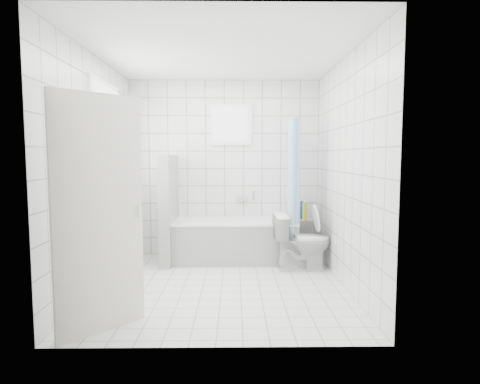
{
  "coord_description": "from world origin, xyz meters",
  "views": [
    {
      "loc": [
        0.15,
        -4.5,
        1.49
      ],
      "look_at": [
        0.21,
        0.35,
        1.05
      ],
      "focal_mm": 30.0,
      "sensor_mm": 36.0,
      "label": 1
    }
  ],
  "objects": [
    {
      "name": "shower_curtain",
      "position": [
        0.95,
        0.97,
        1.1
      ],
      "size": [
        0.14,
        0.48,
        1.78
      ],
      "primitive_type": null,
      "color": "#4392C5",
      "rests_on": "curtain_rod"
    },
    {
      "name": "tiled_ledge",
      "position": [
        1.1,
        1.38,
        0.28
      ],
      "size": [
        0.4,
        0.24,
        0.55
      ],
      "primitive_type": "cube",
      "color": "white",
      "rests_on": "ground"
    },
    {
      "name": "ground",
      "position": [
        0.0,
        0.0,
        0.0
      ],
      "size": [
        3.0,
        3.0,
        0.0
      ],
      "primitive_type": "plane",
      "color": "white",
      "rests_on": "ground"
    },
    {
      "name": "tub_faucet",
      "position": [
        0.25,
        1.46,
        0.85
      ],
      "size": [
        0.18,
        0.06,
        0.06
      ],
      "primitive_type": "cube",
      "color": "silver",
      "rests_on": "wall_back"
    },
    {
      "name": "ledge_bottles",
      "position": [
        1.13,
        1.37,
        0.68
      ],
      "size": [
        0.18,
        0.18,
        0.27
      ],
      "color": "yellow",
      "rests_on": "tiled_ledge"
    },
    {
      "name": "ceiling",
      "position": [
        0.0,
        0.0,
        2.6
      ],
      "size": [
        3.0,
        3.0,
        0.0
      ],
      "primitive_type": "plane",
      "rotation": [
        3.14,
        0.0,
        0.0
      ],
      "color": "white",
      "rests_on": "ground"
    },
    {
      "name": "wall_right",
      "position": [
        1.4,
        0.0,
        1.3
      ],
      "size": [
        0.02,
        3.0,
        2.6
      ],
      "primitive_type": "cube",
      "color": "white",
      "rests_on": "ground"
    },
    {
      "name": "wall_front",
      "position": [
        0.0,
        -1.5,
        1.3
      ],
      "size": [
        2.8,
        0.02,
        2.6
      ],
      "primitive_type": "cube",
      "color": "white",
      "rests_on": "ground"
    },
    {
      "name": "door",
      "position": [
        -0.97,
        -1.19,
        1.0
      ],
      "size": [
        0.58,
        0.61,
        2.0
      ],
      "primitive_type": "cube",
      "rotation": [
        0.0,
        0.0,
        -0.76
      ],
      "color": "silver",
      "rests_on": "ground"
    },
    {
      "name": "bathtub",
      "position": [
        0.15,
        1.12,
        0.29
      ],
      "size": [
        1.72,
        0.77,
        0.58
      ],
      "color": "white",
      "rests_on": "ground"
    },
    {
      "name": "toilet",
      "position": [
        1.03,
        0.65,
        0.37
      ],
      "size": [
        0.75,
        0.46,
        0.75
      ],
      "primitive_type": "imported",
      "rotation": [
        0.0,
        0.0,
        1.63
      ],
      "color": "silver",
      "rests_on": "ground"
    },
    {
      "name": "sill_bottles",
      "position": [
        -1.3,
        0.18,
        1.03
      ],
      "size": [
        0.18,
        0.74,
        0.33
      ],
      "color": "#B35989",
      "rests_on": "window_sill"
    },
    {
      "name": "wall_left",
      "position": [
        -1.4,
        0.0,
        1.3
      ],
      "size": [
        0.02,
        3.0,
        2.6
      ],
      "primitive_type": "cube",
      "color": "white",
      "rests_on": "ground"
    },
    {
      "name": "partition_wall",
      "position": [
        -0.77,
        1.07,
        0.75
      ],
      "size": [
        0.15,
        0.85,
        1.5
      ],
      "primitive_type": "cube",
      "color": "white",
      "rests_on": "ground"
    },
    {
      "name": "window_back",
      "position": [
        0.1,
        1.46,
        1.95
      ],
      "size": [
        0.5,
        0.01,
        0.5
      ],
      "primitive_type": "cube",
      "color": "white",
      "rests_on": "wall_back"
    },
    {
      "name": "curtain_rod",
      "position": [
        0.95,
        1.1,
        2.0
      ],
      "size": [
        0.02,
        0.8,
        0.02
      ],
      "primitive_type": "cylinder",
      "rotation": [
        1.57,
        0.0,
        0.0
      ],
      "color": "silver",
      "rests_on": "wall_back"
    },
    {
      "name": "window_left",
      "position": [
        -1.35,
        0.3,
        1.6
      ],
      "size": [
        0.01,
        0.9,
        1.4
      ],
      "primitive_type": "cube",
      "color": "white",
      "rests_on": "wall_left"
    },
    {
      "name": "window_sill",
      "position": [
        -1.31,
        0.3,
        0.86
      ],
      "size": [
        0.18,
        1.02,
        0.08
      ],
      "primitive_type": "cube",
      "color": "white",
      "rests_on": "wall_left"
    },
    {
      "name": "wall_back",
      "position": [
        0.0,
        1.5,
        1.3
      ],
      "size": [
        2.8,
        0.02,
        2.6
      ],
      "primitive_type": "cube",
      "color": "white",
      "rests_on": "ground"
    }
  ]
}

